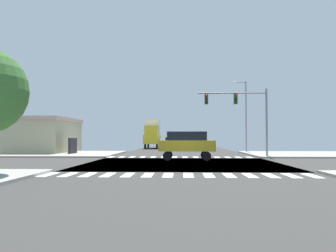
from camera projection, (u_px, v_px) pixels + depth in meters
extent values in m
cube|color=#3A3835|center=(183.00, 164.00, 23.25)|extent=(14.00, 90.00, 0.05)
cube|color=#3A3835|center=(183.00, 164.00, 23.25)|extent=(90.00, 12.00, 0.05)
cube|color=#A09B91|center=(303.00, 154.00, 34.71)|extent=(12.00, 12.00, 0.14)
cube|color=#A49C91|center=(64.00, 154.00, 35.77)|extent=(12.00, 12.00, 0.14)
cube|color=white|center=(49.00, 174.00, 16.24)|extent=(0.50, 2.00, 0.01)
cube|color=white|center=(68.00, 175.00, 16.20)|extent=(0.50, 2.00, 0.01)
cube|color=white|center=(88.00, 175.00, 16.16)|extent=(0.50, 2.00, 0.01)
cube|color=white|center=(108.00, 175.00, 16.12)|extent=(0.50, 2.00, 0.01)
cube|color=white|center=(128.00, 175.00, 16.08)|extent=(0.50, 2.00, 0.01)
cube|color=white|center=(148.00, 175.00, 16.04)|extent=(0.50, 2.00, 0.01)
cube|color=white|center=(168.00, 175.00, 16.00)|extent=(0.50, 2.00, 0.01)
cube|color=white|center=(188.00, 175.00, 15.96)|extent=(0.50, 2.00, 0.01)
cube|color=white|center=(209.00, 175.00, 15.91)|extent=(0.50, 2.00, 0.01)
cube|color=white|center=(229.00, 175.00, 15.87)|extent=(0.50, 2.00, 0.01)
cube|color=white|center=(250.00, 175.00, 15.83)|extent=(0.50, 2.00, 0.01)
cube|color=white|center=(270.00, 175.00, 15.79)|extent=(0.50, 2.00, 0.01)
cube|color=white|center=(291.00, 176.00, 15.75)|extent=(0.50, 2.00, 0.01)
cube|color=white|center=(312.00, 176.00, 15.71)|extent=(0.50, 2.00, 0.01)
cube|color=white|center=(111.00, 157.00, 30.82)|extent=(0.50, 2.00, 0.01)
cube|color=white|center=(122.00, 157.00, 30.78)|extent=(0.50, 2.00, 0.01)
cube|color=white|center=(132.00, 157.00, 30.74)|extent=(0.50, 2.00, 0.01)
cube|color=white|center=(143.00, 157.00, 30.70)|extent=(0.50, 2.00, 0.01)
cube|color=white|center=(153.00, 157.00, 30.66)|extent=(0.50, 2.00, 0.01)
cube|color=white|center=(164.00, 157.00, 30.62)|extent=(0.50, 2.00, 0.01)
cube|color=white|center=(174.00, 157.00, 30.57)|extent=(0.50, 2.00, 0.01)
cube|color=white|center=(185.00, 157.00, 30.53)|extent=(0.50, 2.00, 0.01)
cube|color=white|center=(196.00, 157.00, 30.49)|extent=(0.50, 2.00, 0.01)
cube|color=white|center=(206.00, 157.00, 30.45)|extent=(0.50, 2.00, 0.01)
cube|color=white|center=(217.00, 157.00, 30.41)|extent=(0.50, 2.00, 0.01)
cube|color=white|center=(228.00, 157.00, 30.37)|extent=(0.50, 2.00, 0.01)
cube|color=white|center=(238.00, 157.00, 30.33)|extent=(0.50, 2.00, 0.01)
cube|color=white|center=(249.00, 157.00, 30.29)|extent=(0.50, 2.00, 0.01)
cylinder|color=gray|center=(267.00, 123.00, 30.60)|extent=(0.20, 0.20, 6.48)
cylinder|color=gray|center=(232.00, 93.00, 30.84)|extent=(6.45, 0.14, 0.14)
cube|color=#1E5123|center=(236.00, 99.00, 30.80)|extent=(0.32, 0.40, 1.00)
sphere|color=red|center=(236.00, 95.00, 30.57)|extent=(0.22, 0.22, 0.22)
sphere|color=black|center=(236.00, 99.00, 30.56)|extent=(0.22, 0.22, 0.22)
sphere|color=black|center=(236.00, 102.00, 30.55)|extent=(0.22, 0.22, 0.22)
cube|color=#1E5123|center=(206.00, 99.00, 30.92)|extent=(0.32, 0.40, 1.00)
sphere|color=red|center=(207.00, 95.00, 30.69)|extent=(0.22, 0.22, 0.22)
sphere|color=black|center=(207.00, 99.00, 30.67)|extent=(0.22, 0.22, 0.22)
sphere|color=black|center=(207.00, 102.00, 30.66)|extent=(0.22, 0.22, 0.22)
cylinder|color=gray|center=(246.00, 117.00, 40.31)|extent=(0.16, 0.16, 8.87)
cylinder|color=gray|center=(240.00, 82.00, 40.49)|extent=(1.40, 0.10, 0.10)
ellipsoid|color=silver|center=(235.00, 83.00, 40.52)|extent=(0.60, 0.32, 0.20)
cube|color=tan|center=(24.00, 137.00, 38.71)|extent=(11.30, 8.95, 3.76)
cube|color=tan|center=(24.00, 120.00, 38.78)|extent=(11.60, 9.25, 0.40)
cube|color=black|center=(73.00, 146.00, 34.91)|extent=(0.24, 2.20, 1.80)
cylinder|color=black|center=(174.00, 147.00, 53.57)|extent=(0.26, 0.68, 0.68)
cylinder|color=black|center=(165.00, 147.00, 53.63)|extent=(0.26, 0.68, 0.68)
cylinder|color=black|center=(174.00, 146.00, 56.49)|extent=(0.26, 0.68, 0.68)
cylinder|color=black|center=(166.00, 146.00, 56.55)|extent=(0.26, 0.68, 0.68)
cube|color=black|center=(170.00, 142.00, 55.09)|extent=(1.80, 4.30, 0.66)
cube|color=black|center=(170.00, 139.00, 55.11)|extent=(1.55, 2.24, 0.54)
cylinder|color=black|center=(157.00, 146.00, 52.48)|extent=(0.26, 0.80, 0.80)
cylinder|color=black|center=(145.00, 146.00, 52.56)|extent=(0.26, 0.80, 0.80)
cylinder|color=black|center=(159.00, 146.00, 57.37)|extent=(0.26, 0.80, 0.80)
cylinder|color=black|center=(148.00, 146.00, 57.45)|extent=(0.26, 0.80, 0.80)
cube|color=yellow|center=(152.00, 139.00, 55.00)|extent=(2.40, 7.20, 1.49)
cube|color=white|center=(153.00, 128.00, 56.15)|extent=(2.30, 4.18, 2.56)
cube|color=yellow|center=(151.00, 130.00, 52.90)|extent=(2.11, 2.02, 1.49)
cylinder|color=black|center=(205.00, 155.00, 27.47)|extent=(0.74, 0.26, 0.74)
cylinder|color=black|center=(206.00, 156.00, 25.90)|extent=(0.74, 0.26, 0.74)
cylinder|color=black|center=(168.00, 155.00, 27.60)|extent=(0.74, 0.26, 0.74)
cylinder|color=black|center=(167.00, 156.00, 26.03)|extent=(0.74, 0.26, 0.74)
cube|color=gold|center=(187.00, 146.00, 26.78)|extent=(4.60, 1.96, 0.88)
cube|color=black|center=(187.00, 136.00, 26.81)|extent=(3.22, 1.69, 0.72)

